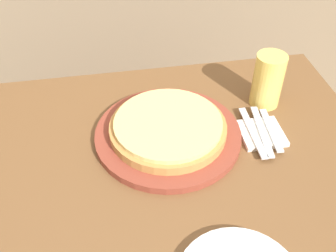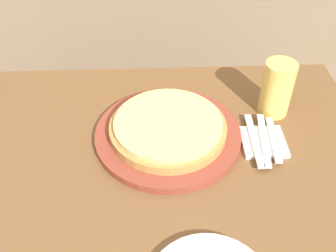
# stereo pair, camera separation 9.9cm
# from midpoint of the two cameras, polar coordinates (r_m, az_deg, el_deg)

# --- Properties ---
(pizza_on_board) EXTENTS (0.38, 0.38, 0.06)m
(pizza_on_board) POSITION_cam_midpoint_polar(r_m,az_deg,el_deg) (1.00, -2.83, -0.80)
(pizza_on_board) COLOR brown
(pizza_on_board) RESTS_ON dining_table
(beer_glass) EXTENTS (0.08, 0.08, 0.15)m
(beer_glass) POSITION_cam_midpoint_polar(r_m,az_deg,el_deg) (1.10, 11.86, 6.70)
(beer_glass) COLOR #E5C65B
(beer_glass) RESTS_ON dining_table
(napkin_stack) EXTENTS (0.11, 0.11, 0.01)m
(napkin_stack) POSITION_cam_midpoint_polar(r_m,az_deg,el_deg) (1.04, 10.77, -1.16)
(napkin_stack) COLOR white
(napkin_stack) RESTS_ON dining_table
(fork) EXTENTS (0.02, 0.19, 0.00)m
(fork) POSITION_cam_midpoint_polar(r_m,az_deg,el_deg) (1.03, 9.51, -0.98)
(fork) COLOR silver
(fork) RESTS_ON napkin_stack
(dinner_knife) EXTENTS (0.04, 0.19, 0.00)m
(dinner_knife) POSITION_cam_midpoint_polar(r_m,az_deg,el_deg) (1.03, 10.83, -0.82)
(dinner_knife) COLOR silver
(dinner_knife) RESTS_ON napkin_stack
(spoon) EXTENTS (0.03, 0.17, 0.00)m
(spoon) POSITION_cam_midpoint_polar(r_m,az_deg,el_deg) (1.04, 12.13, -0.65)
(spoon) COLOR silver
(spoon) RESTS_ON napkin_stack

